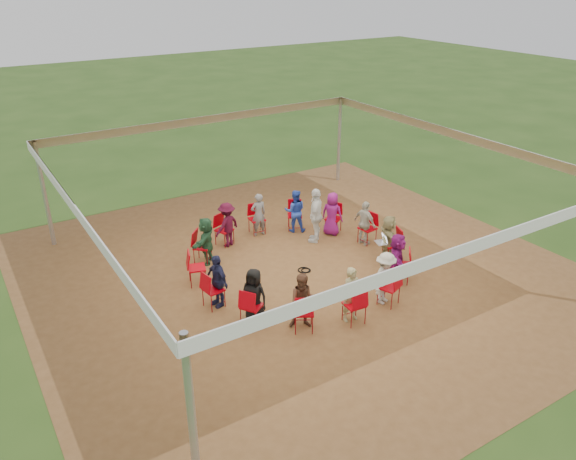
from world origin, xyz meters
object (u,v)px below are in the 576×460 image
laptop (383,240)px  chair_3 (295,215)px  chair_12 (389,287)px  person_seated_11 (385,278)px  chair_2 (333,219)px  person_seated_12 (397,258)px  person_seated_5 (227,225)px  chair_6 (202,247)px  person_seated_9 (304,301)px  person_seated_8 (254,296)px  person_seated_3 (295,211)px  standing_person (316,215)px  chair_4 (257,219)px  chair_11 (354,305)px  chair_0 (392,245)px  chair_5 (224,230)px  person_seated_10 (352,294)px  chair_13 (401,265)px  chair_8 (213,290)px  person_seated_6 (206,241)px  chair_9 (252,306)px  person_seated_4 (258,215)px  person_seated_0 (389,238)px  person_seated_2 (332,214)px  chair_1 (367,228)px  chair_7 (197,268)px  chair_10 (304,312)px  cable_coil (305,270)px

laptop → chair_3: bearing=34.5°
chair_12 → person_seated_11: person_seated_11 is taller
chair_2 → person_seated_12: size_ratio=0.70×
chair_12 → person_seated_5: person_seated_5 is taller
chair_3 → chair_6: same height
person_seated_9 → person_seated_8: bearing=167.1°
person_seated_3 → standing_person: (0.14, -0.87, 0.15)m
chair_4 → person_seated_12: person_seated_12 is taller
chair_11 → person_seated_3: size_ratio=0.70×
chair_0 → person_seated_8: (-4.50, -0.57, 0.20)m
chair_5 → person_seated_10: person_seated_10 is taller
person_seated_5 → chair_13: bearing=103.2°
chair_0 → person_seated_5: bearing=64.9°
chair_4 → chair_8: size_ratio=1.00×
chair_4 → person_seated_6: 2.19m
laptop → chair_12: bearing=161.0°
chair_9 → chair_11: bearing=25.7°
chair_6 → person_seated_4: person_seated_4 is taller
chair_5 → person_seated_5: person_seated_5 is taller
person_seated_0 → person_seated_12: same height
chair_13 → person_seated_2: (0.18, 3.13, 0.20)m
chair_1 → chair_9: (-4.70, -1.77, 0.00)m
person_seated_5 → chair_5: bearing=-90.0°
person_seated_6 → person_seated_2: bearing=128.6°
chair_7 → person_seated_12: (4.23, -2.48, 0.20)m
chair_10 → person_seated_9: bearing=90.0°
chair_10 → chair_0: bearing=51.4°
person_seated_5 → standing_person: 2.50m
chair_11 → chair_4: bearing=90.0°
person_seated_2 → person_seated_4: (-1.83, 1.09, 0.00)m
person_seated_6 → person_seated_11: 4.79m
chair_4 → laptop: 3.82m
chair_10 → chair_12: (2.23, -0.20, 0.00)m
standing_person → person_seated_4: bearing=-90.6°
person_seated_8 → person_seated_9: same height
person_seated_10 → cable_coil: size_ratio=3.17×
cable_coil → person_seated_5: bearing=113.2°
chair_3 → person_seated_0: person_seated_0 is taller
chair_9 → person_seated_12: person_seated_12 is taller
person_seated_4 → chair_6: bearing=22.9°
person_seated_2 → laptop: (0.14, -2.06, -0.03)m
chair_13 → chair_8: bearing=115.7°
person_seated_3 → person_seated_4: same height
chair_13 → person_seated_0: size_ratio=0.70×
chair_8 → person_seated_0: (4.89, -0.40, 0.20)m
person_seated_3 → cable_coil: 2.52m
chair_4 → person_seated_4: person_seated_4 is taller
chair_10 → standing_person: 4.40m
chair_0 → chair_13: 1.15m
person_seated_9 → chair_12: bearing=22.9°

